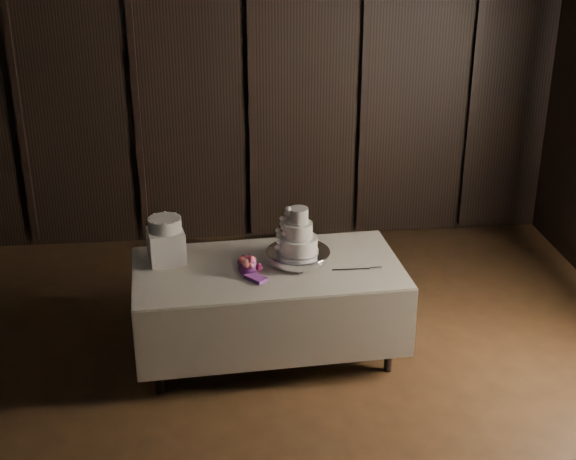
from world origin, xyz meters
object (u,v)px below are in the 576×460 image
(bouquet, at_px, (248,266))
(small_cake, at_px, (165,224))
(cake_stand, at_px, (298,257))
(wedding_cake, at_px, (295,235))
(display_table, at_px, (268,307))
(box_pedestal, at_px, (166,246))

(bouquet, xyz_separation_m, small_cake, (-0.60, 0.26, 0.24))
(bouquet, bearing_deg, cake_stand, 20.17)
(wedding_cake, relative_size, small_cake, 1.40)
(display_table, distance_m, box_pedestal, 0.90)
(box_pedestal, bearing_deg, bouquet, -23.83)
(small_cake, bearing_deg, cake_stand, -7.07)
(bouquet, distance_m, small_cake, 0.69)
(display_table, bearing_deg, box_pedestal, 163.08)
(cake_stand, relative_size, wedding_cake, 1.40)
(bouquet, bearing_deg, wedding_cake, 19.44)
(bouquet, relative_size, small_cake, 1.49)
(cake_stand, distance_m, box_pedestal, 0.99)
(display_table, xyz_separation_m, cake_stand, (0.23, 0.05, 0.39))
(display_table, distance_m, cake_stand, 0.46)
(wedding_cake, height_order, bouquet, wedding_cake)
(display_table, xyz_separation_m, box_pedestal, (-0.75, 0.17, 0.47))
(wedding_cake, bearing_deg, display_table, -170.24)
(display_table, height_order, small_cake, small_cake)
(cake_stand, bearing_deg, bouquet, -159.83)
(cake_stand, distance_m, small_cake, 1.02)
(cake_stand, xyz_separation_m, small_cake, (-0.98, 0.12, 0.25))
(bouquet, bearing_deg, small_cake, 156.17)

